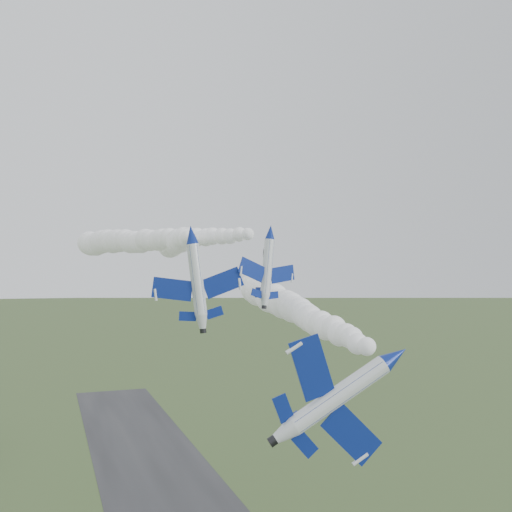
# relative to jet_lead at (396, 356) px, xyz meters

# --- Properties ---
(jet_lead) EXTENTS (6.51, 14.19, 10.05)m
(jet_lead) POSITION_rel_jet_lead_xyz_m (0.00, 0.00, 0.00)
(jet_lead) COLOR silver
(smoke_trail_jet_lead) EXTENTS (14.75, 64.69, 5.37)m
(smoke_trail_jet_lead) POSITION_rel_jet_lead_xyz_m (5.67, 35.45, 2.12)
(smoke_trail_jet_lead) COLOR silver
(jet_pair_left) EXTENTS (11.91, 14.17, 3.60)m
(jet_pair_left) POSITION_rel_jet_lead_xyz_m (-10.46, 30.78, 12.23)
(jet_pair_left) COLOR silver
(smoke_trail_jet_pair_left) EXTENTS (13.91, 52.26, 5.49)m
(smoke_trail_jet_pair_left) POSITION_rel_jet_lead_xyz_m (-6.12, 60.05, 12.86)
(smoke_trail_jet_pair_left) COLOR silver
(jet_pair_right) EXTENTS (9.74, 11.35, 2.91)m
(jet_pair_right) POSITION_rel_jet_lead_xyz_m (0.81, 31.14, 12.86)
(jet_pair_right) COLOR silver
(smoke_trail_jet_pair_right) EXTENTS (26.75, 67.93, 5.56)m
(smoke_trail_jet_pair_right) POSITION_rel_jet_lead_xyz_m (-10.05, 66.70, 13.50)
(smoke_trail_jet_pair_right) COLOR silver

